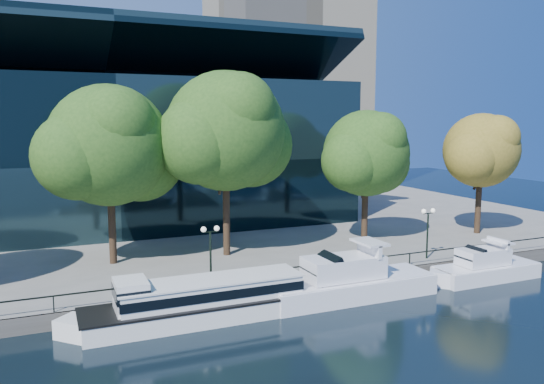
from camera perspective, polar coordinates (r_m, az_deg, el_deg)
name	(u,v)px	position (r m, az deg, el deg)	size (l,w,h in m)	color
ground	(237,322)	(32.53, -3.76, -13.83)	(160.00, 160.00, 0.00)	black
promenade	(138,215)	(66.70, -14.22, -2.41)	(90.00, 67.08, 1.00)	slate
railing	(220,276)	(34.82, -5.59, -9.02)	(88.20, 0.08, 0.99)	black
convention_building	(105,152)	(60.76, -17.52, 4.11)	(50.00, 24.57, 21.43)	black
tour_boat	(197,300)	(32.68, -8.04, -11.44)	(15.61, 3.48, 2.96)	white
cruiser_near	(344,282)	(36.41, 7.76, -9.54)	(13.14, 3.38, 3.81)	white
cruiser_far	(483,267)	(43.17, 21.71, -7.55)	(9.48, 2.63, 3.10)	white
tree_2	(112,148)	(41.66, -16.87, 4.55)	(11.43, 9.38, 13.65)	black
tree_3	(228,134)	(42.59, -4.75, 6.26)	(11.96, 9.80, 14.87)	black
tree_4	(368,155)	(48.16, 10.28, 3.92)	(9.62, 7.89, 11.88)	black
tree_5	(483,152)	(54.88, 21.71, 4.01)	(8.90, 7.30, 11.64)	black
lamp_1	(210,242)	(35.38, -6.65, -5.34)	(1.26, 0.36, 4.03)	black
lamp_2	(428,222)	(43.80, 16.43, -3.08)	(1.26, 0.36, 4.03)	black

